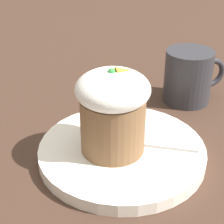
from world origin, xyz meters
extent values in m
plane|color=#3D281E|center=(0.00, 0.00, 0.00)|extent=(4.00, 4.00, 0.00)
cylinder|color=white|center=(0.00, 0.00, 0.01)|extent=(0.20, 0.20, 0.02)
cylinder|color=brown|center=(-0.01, 0.00, 0.05)|extent=(0.08, 0.08, 0.07)
ellipsoid|color=white|center=(-0.01, 0.00, 0.10)|extent=(0.08, 0.08, 0.04)
cone|color=orange|center=(0.00, 0.00, 0.12)|extent=(0.02, 0.01, 0.01)
sphere|color=green|center=(-0.01, 0.00, 0.12)|extent=(0.01, 0.01, 0.01)
cube|color=silver|center=(0.05, -0.02, 0.02)|extent=(0.07, 0.05, 0.00)
ellipsoid|color=silver|center=(0.00, 0.01, 0.02)|extent=(0.05, 0.05, 0.01)
cylinder|color=#2D2D33|center=(0.15, 0.11, 0.04)|extent=(0.07, 0.07, 0.08)
torus|color=#2D2D33|center=(0.19, 0.11, 0.04)|extent=(0.05, 0.01, 0.05)
camera|label=1|loc=(-0.13, -0.35, 0.28)|focal=60.00mm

